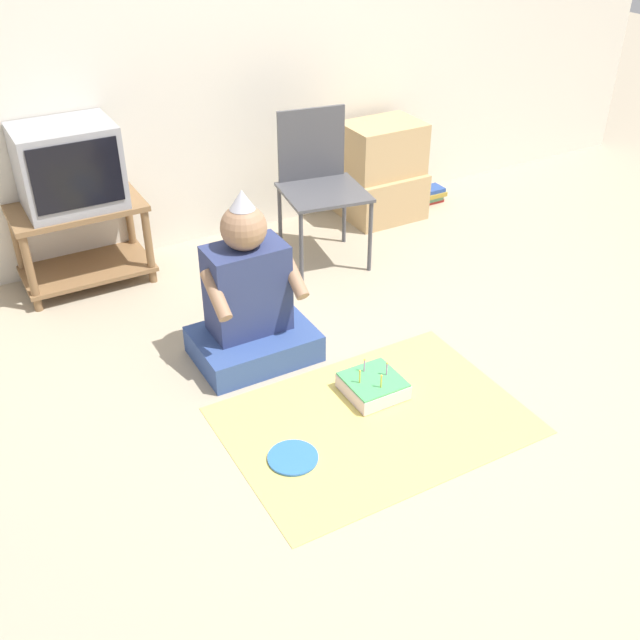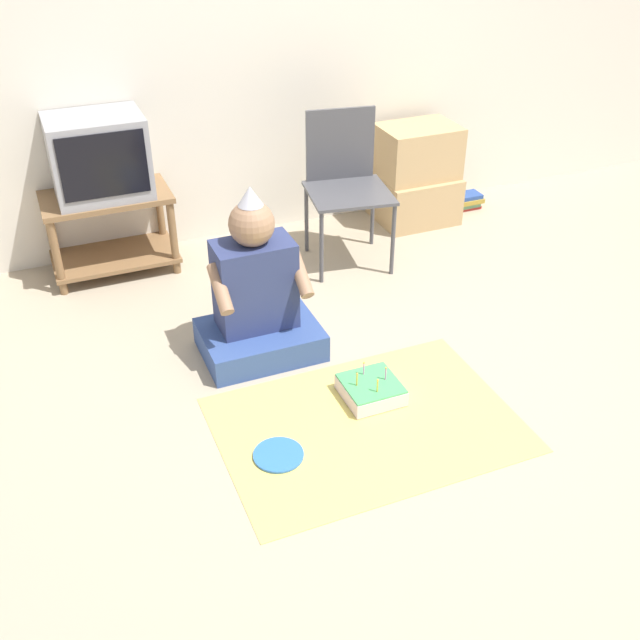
% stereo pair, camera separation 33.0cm
% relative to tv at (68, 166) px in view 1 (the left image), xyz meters
% --- Properties ---
extents(ground_plane, '(16.00, 16.00, 0.00)m').
position_rel_tv_xyz_m(ground_plane, '(1.13, -1.78, -0.69)').
color(ground_plane, tan).
extents(wall_back, '(6.40, 0.06, 2.55)m').
position_rel_tv_xyz_m(wall_back, '(1.13, 0.23, 0.58)').
color(wall_back, silver).
rests_on(wall_back, ground_plane).
extents(tv_stand, '(0.71, 0.41, 0.47)m').
position_rel_tv_xyz_m(tv_stand, '(-0.00, -0.00, -0.41)').
color(tv_stand, olive).
rests_on(tv_stand, ground_plane).
extents(tv, '(0.51, 0.40, 0.44)m').
position_rel_tv_xyz_m(tv, '(0.00, 0.00, 0.00)').
color(tv, '#99999E').
rests_on(tv, tv_stand).
extents(folding_chair, '(0.52, 0.51, 0.87)m').
position_rel_tv_xyz_m(folding_chair, '(1.31, -0.35, -0.19)').
color(folding_chair, '#4C4C51').
rests_on(folding_chair, ground_plane).
extents(cardboard_box_stack, '(0.50, 0.43, 0.63)m').
position_rel_tv_xyz_m(cardboard_box_stack, '(1.96, -0.04, -0.40)').
color(cardboard_box_stack, tan).
rests_on(cardboard_box_stack, ground_plane).
extents(book_pile, '(0.20, 0.15, 0.10)m').
position_rel_tv_xyz_m(book_pile, '(2.38, -0.03, -0.64)').
color(book_pile, '#B72D28').
rests_on(book_pile, ground_plane).
extents(person_seated, '(0.57, 0.42, 0.86)m').
position_rel_tv_xyz_m(person_seated, '(0.51, -1.11, -0.41)').
color(person_seated, '#334C8C').
rests_on(person_seated, ground_plane).
extents(party_cloth, '(1.28, 0.90, 0.01)m').
position_rel_tv_xyz_m(party_cloth, '(0.76, -1.83, -0.69)').
color(party_cloth, '#EAD666').
rests_on(party_cloth, ground_plane).
extents(birthday_cake, '(0.25, 0.25, 0.15)m').
position_rel_tv_xyz_m(birthday_cake, '(0.86, -1.67, -0.65)').
color(birthday_cake, silver).
rests_on(birthday_cake, party_cloth).
extents(paper_plate, '(0.21, 0.21, 0.01)m').
position_rel_tv_xyz_m(paper_plate, '(0.34, -1.88, -0.68)').
color(paper_plate, blue).
rests_on(paper_plate, party_cloth).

